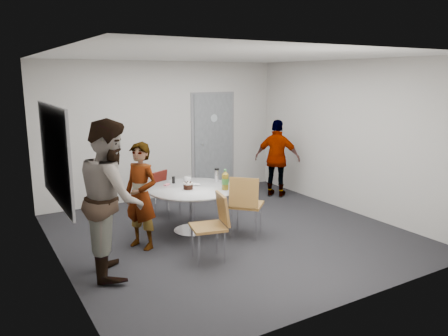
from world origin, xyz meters
TOP-DOWN VIEW (x-y plane):
  - floor at (0.00, 0.00)m, footprint 5.00×5.00m
  - ceiling at (0.00, 0.00)m, footprint 5.00×5.00m
  - wall_back at (0.00, 2.50)m, footprint 5.00×0.00m
  - wall_left at (-2.50, 0.00)m, footprint 0.00×5.00m
  - wall_right at (2.50, 0.00)m, footprint 0.00×5.00m
  - wall_front at (0.00, -2.50)m, footprint 5.00×0.00m
  - door at (1.10, 2.48)m, footprint 1.02×0.17m
  - whiteboard at (-2.46, 0.20)m, footprint 0.04×1.90m
  - table at (-0.43, 0.37)m, footprint 1.37×1.37m
  - chair_near_left at (-0.69, -0.74)m, footprint 0.55×0.52m
  - chair_near_right at (0.10, -0.28)m, footprint 0.67×0.67m
  - chair_far at (-0.52, 1.37)m, footprint 0.51×0.53m
  - person_main at (-1.37, 0.16)m, footprint 0.58×0.66m
  - person_left at (-1.95, -0.43)m, footprint 0.90×1.07m
  - person_right at (1.95, 1.35)m, footprint 0.88×0.95m

SIDE VIEW (x-z plane):
  - floor at x=0.00m, z-range 0.00..0.00m
  - chair_far at x=-0.52m, z-range 0.08..0.87m
  - chair_near_left at x=-0.69m, z-range 0.10..1.00m
  - chair_near_right at x=0.10m, z-range 0.11..1.07m
  - table at x=-0.43m, z-range 0.10..1.13m
  - person_main at x=-1.37m, z-range 0.00..1.52m
  - person_right at x=1.95m, z-range 0.00..1.57m
  - person_left at x=-1.95m, z-range 0.00..1.93m
  - door at x=1.10m, z-range -0.03..2.09m
  - wall_back at x=0.00m, z-range -1.15..3.85m
  - wall_left at x=-2.50m, z-range -1.15..3.85m
  - wall_right at x=2.50m, z-range -1.15..3.85m
  - wall_front at x=0.00m, z-range -1.15..3.85m
  - whiteboard at x=-2.46m, z-range 0.82..2.08m
  - ceiling at x=0.00m, z-range 2.70..2.70m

